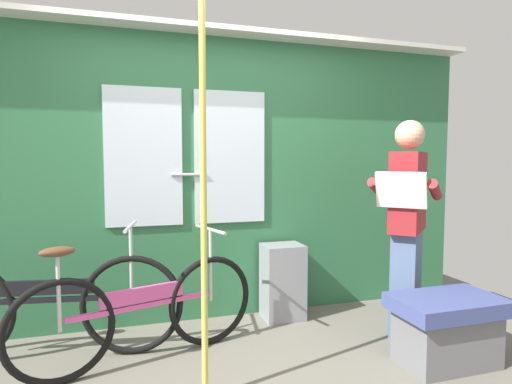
{
  "coord_description": "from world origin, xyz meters",
  "views": [
    {
      "loc": [
        -0.66,
        -2.14,
        1.33
      ],
      "look_at": [
        0.27,
        0.93,
        1.1
      ],
      "focal_mm": 29.29,
      "sensor_mm": 36.0,
      "label": 1
    }
  ],
  "objects_px": {
    "handrail_pole": "(203,190)",
    "bicycle_near_door": "(47,305)",
    "trash_bin_by_wall": "(283,281)",
    "passenger_reading_newspaper": "(407,223)",
    "bench_seat_corner": "(447,328)",
    "bicycle_leaning_behind": "(142,311)"
  },
  "relations": [
    {
      "from": "bicycle_near_door",
      "to": "bicycle_leaning_behind",
      "type": "height_order",
      "value": "bicycle_near_door"
    },
    {
      "from": "passenger_reading_newspaper",
      "to": "bicycle_near_door",
      "type": "bearing_deg",
      "value": -50.66
    },
    {
      "from": "handrail_pole",
      "to": "bicycle_near_door",
      "type": "bearing_deg",
      "value": 140.05
    },
    {
      "from": "bicycle_leaning_behind",
      "to": "passenger_reading_newspaper",
      "type": "height_order",
      "value": "passenger_reading_newspaper"
    },
    {
      "from": "bicycle_near_door",
      "to": "bicycle_leaning_behind",
      "type": "relative_size",
      "value": 1.11
    },
    {
      "from": "trash_bin_by_wall",
      "to": "handrail_pole",
      "type": "distance_m",
      "value": 1.58
    },
    {
      "from": "passenger_reading_newspaper",
      "to": "bench_seat_corner",
      "type": "xyz_separation_m",
      "value": [
        -0.04,
        -0.49,
        -0.63
      ]
    },
    {
      "from": "bicycle_near_door",
      "to": "passenger_reading_newspaper",
      "type": "height_order",
      "value": "passenger_reading_newspaper"
    },
    {
      "from": "bicycle_near_door",
      "to": "passenger_reading_newspaper",
      "type": "relative_size",
      "value": 1.08
    },
    {
      "from": "handrail_pole",
      "to": "bench_seat_corner",
      "type": "height_order",
      "value": "handrail_pole"
    },
    {
      "from": "bicycle_near_door",
      "to": "passenger_reading_newspaper",
      "type": "distance_m",
      "value": 2.63
    },
    {
      "from": "bicycle_near_door",
      "to": "bench_seat_corner",
      "type": "relative_size",
      "value": 2.53
    },
    {
      "from": "passenger_reading_newspaper",
      "to": "trash_bin_by_wall",
      "type": "height_order",
      "value": "passenger_reading_newspaper"
    },
    {
      "from": "trash_bin_by_wall",
      "to": "bench_seat_corner",
      "type": "relative_size",
      "value": 0.9
    },
    {
      "from": "bench_seat_corner",
      "to": "bicycle_leaning_behind",
      "type": "bearing_deg",
      "value": 162.56
    },
    {
      "from": "trash_bin_by_wall",
      "to": "handrail_pole",
      "type": "height_order",
      "value": "handrail_pole"
    },
    {
      "from": "bicycle_near_door",
      "to": "trash_bin_by_wall",
      "type": "distance_m",
      "value": 1.79
    },
    {
      "from": "trash_bin_by_wall",
      "to": "bench_seat_corner",
      "type": "height_order",
      "value": "trash_bin_by_wall"
    },
    {
      "from": "bicycle_near_door",
      "to": "passenger_reading_newspaper",
      "type": "xyz_separation_m",
      "value": [
        2.56,
        -0.35,
        0.49
      ]
    },
    {
      "from": "bicycle_leaning_behind",
      "to": "trash_bin_by_wall",
      "type": "relative_size",
      "value": 2.52
    },
    {
      "from": "bicycle_near_door",
      "to": "bench_seat_corner",
      "type": "height_order",
      "value": "bicycle_near_door"
    },
    {
      "from": "bicycle_leaning_behind",
      "to": "bench_seat_corner",
      "type": "height_order",
      "value": "bicycle_leaning_behind"
    }
  ]
}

